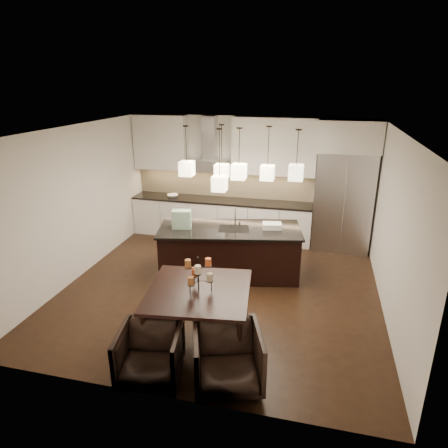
% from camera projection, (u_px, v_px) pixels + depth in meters
% --- Properties ---
extents(floor, '(5.50, 5.50, 0.02)m').
position_uv_depth(floor, '(221.00, 288.00, 7.25)').
color(floor, black).
rests_on(floor, ground).
extents(ceiling, '(5.50, 5.50, 0.02)m').
position_uv_depth(ceiling, '(221.00, 129.00, 6.29)').
color(ceiling, white).
rests_on(ceiling, wall_back).
extents(wall_back, '(5.50, 0.02, 2.80)m').
position_uv_depth(wall_back, '(250.00, 178.00, 9.29)').
color(wall_back, silver).
rests_on(wall_back, ground).
extents(wall_front, '(5.50, 0.02, 2.80)m').
position_uv_depth(wall_front, '(158.00, 293.00, 4.25)').
color(wall_front, silver).
rests_on(wall_front, ground).
extents(wall_left, '(0.02, 5.50, 2.80)m').
position_uv_depth(wall_left, '(77.00, 203.00, 7.39)').
color(wall_left, silver).
rests_on(wall_left, ground).
extents(wall_right, '(0.02, 5.50, 2.80)m').
position_uv_depth(wall_right, '(394.00, 227.00, 6.15)').
color(wall_right, silver).
rests_on(wall_right, ground).
extents(refrigerator, '(1.20, 0.72, 2.15)m').
position_uv_depth(refrigerator, '(343.00, 202.00, 8.58)').
color(refrigerator, '#B7B7BA').
rests_on(refrigerator, floor).
extents(fridge_panel, '(1.26, 0.72, 0.65)m').
position_uv_depth(fridge_panel, '(350.00, 136.00, 8.11)').
color(fridge_panel, silver).
rests_on(fridge_panel, refrigerator).
extents(lower_cabinets, '(4.21, 0.62, 0.88)m').
position_uv_depth(lower_cabinets, '(221.00, 219.00, 9.45)').
color(lower_cabinets, silver).
rests_on(lower_cabinets, floor).
extents(countertop, '(4.21, 0.66, 0.04)m').
position_uv_depth(countertop, '(221.00, 201.00, 9.30)').
color(countertop, black).
rests_on(countertop, lower_cabinets).
extents(backsplash, '(4.21, 0.02, 0.63)m').
position_uv_depth(backsplash, '(224.00, 183.00, 9.46)').
color(backsplash, '#C2B48C').
rests_on(backsplash, countertop).
extents(upper_cab_left, '(1.25, 0.35, 1.25)m').
position_uv_depth(upper_cab_left, '(161.00, 142.00, 9.32)').
color(upper_cab_left, silver).
rests_on(upper_cab_left, wall_back).
extents(upper_cab_right, '(1.85, 0.35, 1.25)m').
position_uv_depth(upper_cab_right, '(274.00, 146.00, 8.73)').
color(upper_cab_right, silver).
rests_on(upper_cab_right, wall_back).
extents(hood_canopy, '(0.90, 0.52, 0.24)m').
position_uv_depth(hood_canopy, '(208.00, 165.00, 9.13)').
color(hood_canopy, '#B7B7BA').
rests_on(hood_canopy, wall_back).
extents(hood_chimney, '(0.30, 0.28, 0.96)m').
position_uv_depth(hood_chimney, '(209.00, 138.00, 9.03)').
color(hood_chimney, '#B7B7BA').
rests_on(hood_chimney, hood_canopy).
extents(fruit_bowl, '(0.34, 0.34, 0.06)m').
position_uv_depth(fruit_bowl, '(173.00, 196.00, 9.50)').
color(fruit_bowl, silver).
rests_on(fruit_bowl, countertop).
extents(island_body, '(2.71, 1.51, 0.90)m').
position_uv_depth(island_body, '(230.00, 252.00, 7.60)').
color(island_body, black).
rests_on(island_body, floor).
extents(island_top, '(2.80, 1.60, 0.04)m').
position_uv_depth(island_top, '(230.00, 229.00, 7.44)').
color(island_top, black).
rests_on(island_top, island_body).
extents(faucet, '(0.15, 0.26, 0.39)m').
position_uv_depth(faucet, '(235.00, 217.00, 7.46)').
color(faucet, silver).
rests_on(faucet, island_top).
extents(tote_bag, '(0.38, 0.25, 0.35)m').
position_uv_depth(tote_bag, '(182.00, 219.00, 7.39)').
color(tote_bag, '#1C6543').
rests_on(tote_bag, island_top).
extents(food_container, '(0.39, 0.31, 0.10)m').
position_uv_depth(food_container, '(272.00, 226.00, 7.41)').
color(food_container, silver).
rests_on(food_container, island_top).
extents(dining_table, '(1.55, 1.55, 0.83)m').
position_uv_depth(dining_table, '(199.00, 315.00, 5.62)').
color(dining_table, black).
rests_on(dining_table, floor).
extents(candelabra, '(0.45, 0.45, 0.49)m').
position_uv_depth(candelabra, '(198.00, 273.00, 5.40)').
color(candelabra, black).
rests_on(candelabra, dining_table).
extents(candle_a, '(0.09, 0.09, 0.11)m').
position_uv_depth(candle_a, '(210.00, 277.00, 5.40)').
color(candle_a, beige).
rests_on(candle_a, candelabra).
extents(candle_b, '(0.09, 0.09, 0.11)m').
position_uv_depth(candle_b, '(195.00, 272.00, 5.55)').
color(candle_b, '#CD5526').
rests_on(candle_b, candelabra).
extents(candle_c, '(0.09, 0.09, 0.11)m').
position_uv_depth(candle_c, '(191.00, 281.00, 5.30)').
color(candle_c, '#A56130').
rests_on(candle_c, candelabra).
extents(candle_d, '(0.09, 0.09, 0.11)m').
position_uv_depth(candle_d, '(208.00, 262.00, 5.43)').
color(candle_d, '#CD5526').
rests_on(candle_d, candelabra).
extents(candle_e, '(0.09, 0.09, 0.11)m').
position_uv_depth(candle_e, '(188.00, 264.00, 5.39)').
color(candle_e, '#A56130').
rests_on(candle_e, candelabra).
extents(candle_f, '(0.09, 0.09, 0.11)m').
position_uv_depth(candle_f, '(198.00, 270.00, 5.22)').
color(candle_f, beige).
rests_on(candle_f, candelabra).
extents(armchair_left, '(0.88, 0.90, 0.71)m').
position_uv_depth(armchair_left, '(150.00, 354.00, 4.92)').
color(armchair_left, black).
rests_on(armchair_left, floor).
extents(armchair_right, '(1.03, 1.05, 0.76)m').
position_uv_depth(armchair_right, '(228.00, 358.00, 4.80)').
color(armchair_right, black).
rests_on(armchair_right, floor).
extents(pendant_a, '(0.24, 0.24, 0.26)m').
position_uv_depth(pendant_a, '(187.00, 169.00, 7.18)').
color(pendant_a, beige).
rests_on(pendant_a, ceiling).
extents(pendant_b, '(0.24, 0.24, 0.26)m').
position_uv_depth(pendant_b, '(222.00, 171.00, 7.42)').
color(pendant_b, beige).
rests_on(pendant_b, ceiling).
extents(pendant_c, '(0.24, 0.24, 0.26)m').
position_uv_depth(pendant_c, '(239.00, 172.00, 6.87)').
color(pendant_c, beige).
rests_on(pendant_c, ceiling).
extents(pendant_d, '(0.24, 0.24, 0.26)m').
position_uv_depth(pendant_d, '(267.00, 173.00, 7.15)').
color(pendant_d, beige).
rests_on(pendant_d, ceiling).
extents(pendant_e, '(0.24, 0.24, 0.26)m').
position_uv_depth(pendant_e, '(296.00, 173.00, 6.65)').
color(pendant_e, beige).
rests_on(pendant_e, ceiling).
extents(pendant_f, '(0.24, 0.24, 0.26)m').
position_uv_depth(pendant_f, '(220.00, 183.00, 6.84)').
color(pendant_f, beige).
rests_on(pendant_f, ceiling).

